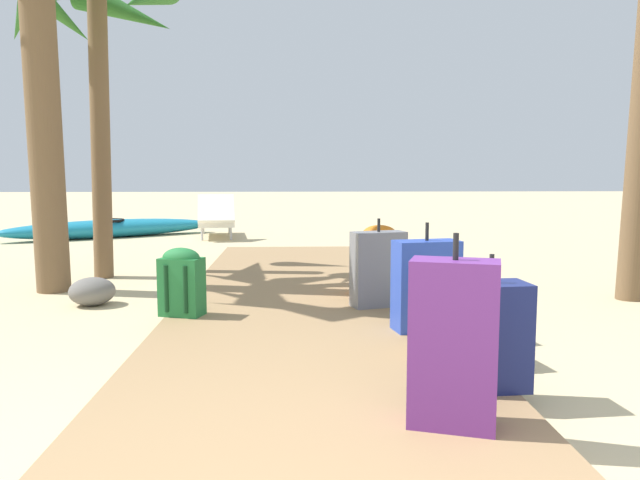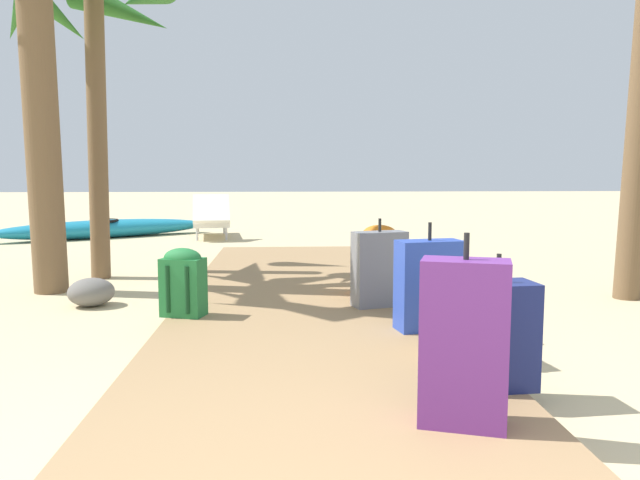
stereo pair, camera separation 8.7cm
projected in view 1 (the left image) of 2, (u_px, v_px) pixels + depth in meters
The scene contains 14 objects.
ground_plane at pixel (304, 333), 4.47m from camera, with size 60.00×60.00×0.00m, color #CCB789.
boardwalk at pixel (303, 305), 5.21m from camera, with size 2.07×7.43×0.08m, color #9E7A51.
suitcase_blue at pixel (426, 285), 4.22m from camera, with size 0.47×0.29×0.74m.
suitcase_purple at pixel (453, 344), 2.61m from camera, with size 0.41×0.30×0.83m.
backpack_green at pixel (182, 280), 4.64m from camera, with size 0.35×0.27×0.51m.
suitcase_grey at pixel (378, 269), 4.96m from camera, with size 0.46×0.30×0.71m.
backpack_tan at pixel (461, 311), 3.69m from camera, with size 0.33×0.29×0.48m.
backpack_orange at pixel (379, 258), 5.45m from camera, with size 0.34×0.26×0.61m.
suitcase_navy at pixel (489, 336), 3.08m from camera, with size 0.39×0.26×0.68m.
palm_tree_far_left at pixel (89, 16), 6.47m from camera, with size 1.98×1.99×3.45m.
lounge_chair at pixel (216, 219), 10.79m from camera, with size 0.79×1.62×0.77m.
kayak at pixel (110, 228), 10.85m from camera, with size 3.48×2.34×0.32m.
rock_right_mid at pixel (487, 306), 4.84m from camera, with size 0.38×0.41×0.23m, color gray.
rock_left_far at pixel (92, 291), 5.38m from camera, with size 0.39×0.35×0.25m, color slate.
Camera 1 is at (-0.05, -1.40, 1.17)m, focal length 34.82 mm.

